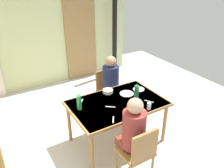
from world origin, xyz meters
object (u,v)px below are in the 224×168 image
Objects in this scene: chair_far_diner at (108,90)px; water_bottle_green_far at (79,102)px; chair_near_diner at (139,152)px; person_near_diner at (133,128)px; water_bottle_green_near at (137,93)px; dining_table at (117,106)px; serving_bowl_center at (108,91)px; person_far_diner at (111,79)px.

water_bottle_green_far is at bearing 38.79° from chair_far_diner.
chair_near_diner is 1.09m from water_bottle_green_far.
water_bottle_green_near is at bearing 50.50° from person_near_diner.
chair_far_diner reaches higher than dining_table.
chair_far_diner is at bearing 38.79° from water_bottle_green_far.
water_bottle_green_near reaches higher than serving_bowl_center.
person_far_diner is 1.06m from water_bottle_green_far.
chair_near_diner is at bearing -123.61° from water_bottle_green_near.
person_near_diner is 4.53× the size of serving_bowl_center.
person_far_diner is at bearing 71.56° from chair_near_diner.
dining_table is 0.37m from water_bottle_green_near.
water_bottle_green_near is at bearing -16.20° from water_bottle_green_far.
person_far_diner is (0.51, 1.39, 0.00)m from person_near_diner.
person_far_diner is 2.54× the size of water_bottle_green_near.
person_far_diner is (0.51, 1.53, 0.28)m from chair_near_diner.
water_bottle_green_near reaches higher than chair_near_diner.
dining_table is 8.55× the size of serving_bowl_center.
chair_far_diner is 0.31m from person_far_diner.
chair_far_diner is (0.51, 1.66, 0.00)m from chair_near_diner.
serving_bowl_center is at bearing 51.89° from person_far_diner.
water_bottle_green_near is at bearing 87.53° from chair_far_diner.
dining_table is at bearing 69.42° from chair_far_diner.
serving_bowl_center is (-0.28, -0.36, -0.01)m from person_far_diner.
person_near_diner reaches higher than dining_table.
person_near_diner is at bearing -102.50° from serving_bowl_center.
dining_table is at bearing -95.46° from serving_bowl_center.
dining_table is at bearing 76.68° from chair_near_diner.
person_near_diner is 1.06m from serving_bowl_center.
chair_near_diner is 1.00× the size of chair_far_diner.
serving_bowl_center is at bearing 117.10° from water_bottle_green_near.
person_near_diner is at bearing 69.89° from person_far_diner.
person_near_diner reaches higher than chair_near_diner.
chair_far_diner is at bearing 87.53° from water_bottle_green_near.
serving_bowl_center is (-0.28, -0.49, 0.27)m from chair_far_diner.
water_bottle_green_far is at bearing 33.03° from person_far_diner.
water_bottle_green_near is (-0.04, -0.96, 0.39)m from chair_far_diner.
dining_table is at bearing 65.82° from person_far_diner.
dining_table is 1.67× the size of chair_near_diner.
chair_near_diner is 3.29× the size of water_bottle_green_far.
person_far_diner is at bearing 51.89° from serving_bowl_center.
serving_bowl_center is (-0.24, 0.47, -0.12)m from water_bottle_green_near.
person_near_diner is 0.90m from water_bottle_green_far.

